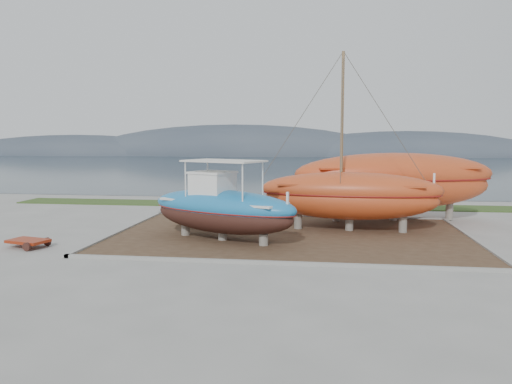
% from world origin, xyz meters
% --- Properties ---
extents(ground, '(140.00, 140.00, 0.00)m').
position_xyz_m(ground, '(0.00, 0.00, 0.00)').
color(ground, gray).
rests_on(ground, ground).
extents(dirt_patch, '(18.00, 12.00, 0.06)m').
position_xyz_m(dirt_patch, '(0.00, 4.00, 0.03)').
color(dirt_patch, '#422D1E').
rests_on(dirt_patch, ground).
extents(curb_frame, '(18.60, 12.60, 0.15)m').
position_xyz_m(curb_frame, '(0.00, 4.00, 0.07)').
color(curb_frame, gray).
rests_on(curb_frame, ground).
extents(grass_strip, '(44.00, 3.00, 0.08)m').
position_xyz_m(grass_strip, '(0.00, 15.50, 0.04)').
color(grass_strip, '#284219').
rests_on(grass_strip, ground).
extents(sea, '(260.00, 100.00, 0.04)m').
position_xyz_m(sea, '(0.00, 70.00, 0.00)').
color(sea, '#192833').
rests_on(sea, ground).
extents(mountain_ridge, '(200.00, 36.00, 20.00)m').
position_xyz_m(mountain_ridge, '(0.00, 125.00, 0.00)').
color(mountain_ridge, '#333D49').
rests_on(mountain_ridge, ground).
extents(blue_caique, '(8.52, 5.69, 3.95)m').
position_xyz_m(blue_caique, '(-3.23, 2.17, 2.03)').
color(blue_caique, '#1C73B1').
rests_on(blue_caique, dirt_patch).
extents(white_dinghy, '(4.40, 2.31, 1.26)m').
position_xyz_m(white_dinghy, '(-5.04, 5.94, 0.69)').
color(white_dinghy, white).
rests_on(white_dinghy, dirt_patch).
extents(orange_sailboat, '(9.89, 3.49, 9.56)m').
position_xyz_m(orange_sailboat, '(3.11, 5.60, 4.84)').
color(orange_sailboat, '#B4401B').
rests_on(orange_sailboat, dirt_patch).
extents(orange_bare_hull, '(12.71, 6.06, 4.01)m').
position_xyz_m(orange_bare_hull, '(5.94, 9.32, 2.06)').
color(orange_bare_hull, '#B4401B').
rests_on(orange_bare_hull, dirt_patch).
extents(red_trailer, '(2.91, 1.94, 0.38)m').
position_xyz_m(red_trailer, '(-11.91, -0.46, 0.19)').
color(red_trailer, '#9A2A11').
rests_on(red_trailer, ground).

